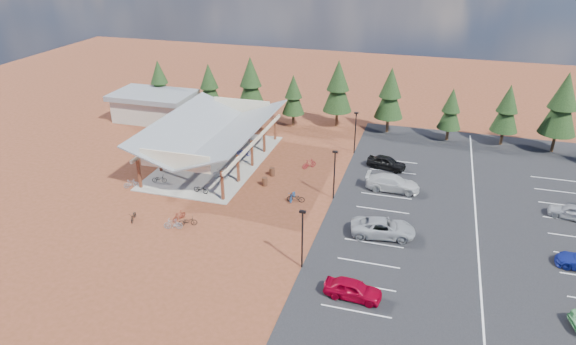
{
  "coord_description": "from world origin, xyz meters",
  "views": [
    {
      "loc": [
        13.49,
        -42.48,
        24.18
      ],
      "look_at": [
        0.47,
        1.4,
        2.53
      ],
      "focal_mm": 32.0,
      "sensor_mm": 36.0,
      "label": 1
    }
  ],
  "objects_px": {
    "outbuilding": "(154,106)",
    "car_0": "(353,289)",
    "bike_pavilion": "(213,130)",
    "bike_13": "(173,224)",
    "bike_9": "(131,184)",
    "trash_bin_1": "(272,172)",
    "bike_15": "(309,164)",
    "lamp_post_1": "(334,172)",
    "bike_0": "(159,179)",
    "lamp_post_0": "(302,235)",
    "bike_11": "(179,216)",
    "lamp_post_2": "(355,130)",
    "bike_6": "(244,152)",
    "bike_14": "(293,196)",
    "bike_2": "(207,152)",
    "trash_bin_0": "(265,182)",
    "car_4": "(387,162)",
    "bike_7": "(245,136)",
    "bike_16": "(296,198)",
    "car_8": "(572,212)",
    "bike_3": "(209,141)",
    "car_3": "(393,183)",
    "car_2": "(383,228)",
    "bike_12": "(188,221)",
    "bike_8": "(133,216)",
    "bike_1": "(195,162)",
    "bike_4": "(201,189)",
    "bike_5": "(220,174)"
  },
  "relations": [
    {
      "from": "outbuilding",
      "to": "car_0",
      "type": "distance_m",
      "value": 45.36
    },
    {
      "from": "bike_pavilion",
      "to": "bike_13",
      "type": "xyz_separation_m",
      "value": [
        2.48,
        -14.7,
        -3.32
      ]
    },
    {
      "from": "bike_9",
      "to": "bike_13",
      "type": "height_order",
      "value": "bike_13"
    },
    {
      "from": "outbuilding",
      "to": "trash_bin_1",
      "type": "distance_m",
      "value": 25.02
    },
    {
      "from": "bike_pavilion",
      "to": "bike_15",
      "type": "bearing_deg",
      "value": 6.84
    },
    {
      "from": "lamp_post_1",
      "to": "bike_0",
      "type": "height_order",
      "value": "lamp_post_1"
    },
    {
      "from": "lamp_post_0",
      "to": "bike_11",
      "type": "relative_size",
      "value": 3.33
    },
    {
      "from": "lamp_post_2",
      "to": "bike_6",
      "type": "distance_m",
      "value": 13.42
    },
    {
      "from": "lamp_post_2",
      "to": "bike_14",
      "type": "relative_size",
      "value": 2.74
    },
    {
      "from": "trash_bin_1",
      "to": "bike_2",
      "type": "xyz_separation_m",
      "value": [
        -8.92,
        2.74,
        0.14
      ]
    },
    {
      "from": "trash_bin_0",
      "to": "bike_6",
      "type": "bearing_deg",
      "value": 126.55
    },
    {
      "from": "trash_bin_1",
      "to": "car_4",
      "type": "relative_size",
      "value": 0.21
    },
    {
      "from": "bike_7",
      "to": "bike_11",
      "type": "relative_size",
      "value": 1.0
    },
    {
      "from": "trash_bin_1",
      "to": "bike_15",
      "type": "height_order",
      "value": "bike_15"
    },
    {
      "from": "bike_14",
      "to": "bike_16",
      "type": "relative_size",
      "value": 1.06
    },
    {
      "from": "bike_7",
      "to": "car_8",
      "type": "distance_m",
      "value": 37.18
    },
    {
      "from": "bike_3",
      "to": "bike_14",
      "type": "distance_m",
      "value": 17.54
    },
    {
      "from": "bike_2",
      "to": "bike_3",
      "type": "relative_size",
      "value": 1.13
    },
    {
      "from": "bike_6",
      "to": "bike_7",
      "type": "distance_m",
      "value": 5.09
    },
    {
      "from": "lamp_post_0",
      "to": "car_3",
      "type": "height_order",
      "value": "lamp_post_0"
    },
    {
      "from": "bike_0",
      "to": "bike_15",
      "type": "bearing_deg",
      "value": -75.68
    },
    {
      "from": "lamp_post_1",
      "to": "car_2",
      "type": "height_order",
      "value": "lamp_post_1"
    },
    {
      "from": "lamp_post_0",
      "to": "bike_11",
      "type": "distance_m",
      "value": 13.54
    },
    {
      "from": "outbuilding",
      "to": "bike_11",
      "type": "xyz_separation_m",
      "value": [
        16.27,
        -24.14,
        -1.56
      ]
    },
    {
      "from": "bike_12",
      "to": "car_0",
      "type": "distance_m",
      "value": 17.03
    },
    {
      "from": "bike_pavilion",
      "to": "lamp_post_0",
      "type": "height_order",
      "value": "lamp_post_0"
    },
    {
      "from": "bike_11",
      "to": "car_8",
      "type": "distance_m",
      "value": 36.19
    },
    {
      "from": "trash_bin_0",
      "to": "bike_7",
      "type": "bearing_deg",
      "value": 119.68
    },
    {
      "from": "bike_0",
      "to": "bike_8",
      "type": "relative_size",
      "value": 0.96
    },
    {
      "from": "trash_bin_0",
      "to": "bike_12",
      "type": "bearing_deg",
      "value": -112.79
    },
    {
      "from": "bike_1",
      "to": "bike_4",
      "type": "xyz_separation_m",
      "value": [
        3.45,
        -5.77,
        -0.07
      ]
    },
    {
      "from": "lamp_post_2",
      "to": "car_4",
      "type": "distance_m",
      "value": 5.83
    },
    {
      "from": "car_2",
      "to": "bike_11",
      "type": "bearing_deg",
      "value": 89.55
    },
    {
      "from": "bike_5",
      "to": "car_4",
      "type": "bearing_deg",
      "value": -63.17
    },
    {
      "from": "trash_bin_0",
      "to": "bike_15",
      "type": "height_order",
      "value": "bike_15"
    },
    {
      "from": "bike_pavilion",
      "to": "car_3",
      "type": "distance_m",
      "value": 20.7
    },
    {
      "from": "outbuilding",
      "to": "trash_bin_0",
      "type": "relative_size",
      "value": 12.22
    },
    {
      "from": "bike_1",
      "to": "bike_13",
      "type": "bearing_deg",
      "value": -152.67
    },
    {
      "from": "lamp_post_0",
      "to": "bike_13",
      "type": "xyz_separation_m",
      "value": [
        -12.52,
        2.3,
        -2.47
      ]
    },
    {
      "from": "bike_3",
      "to": "bike_5",
      "type": "relative_size",
      "value": 0.91
    },
    {
      "from": "outbuilding",
      "to": "bike_2",
      "type": "height_order",
      "value": "outbuilding"
    },
    {
      "from": "bike_pavilion",
      "to": "bike_9",
      "type": "bearing_deg",
      "value": -123.15
    },
    {
      "from": "bike_13",
      "to": "car_4",
      "type": "bearing_deg",
      "value": 121.72
    },
    {
      "from": "bike_5",
      "to": "bike_11",
      "type": "bearing_deg",
      "value": -179.63
    },
    {
      "from": "trash_bin_0",
      "to": "bike_5",
      "type": "height_order",
      "value": "bike_5"
    },
    {
      "from": "lamp_post_1",
      "to": "bike_0",
      "type": "distance_m",
      "value": 18.57
    },
    {
      "from": "lamp_post_2",
      "to": "lamp_post_0",
      "type": "bearing_deg",
      "value": -90.0
    },
    {
      "from": "bike_4",
      "to": "car_8",
      "type": "xyz_separation_m",
      "value": [
        34.97,
        5.23,
        0.19
      ]
    },
    {
      "from": "lamp_post_0",
      "to": "car_4",
      "type": "distance_m",
      "value": 21.15
    },
    {
      "from": "bike_7",
      "to": "car_2",
      "type": "height_order",
      "value": "car_2"
    }
  ]
}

